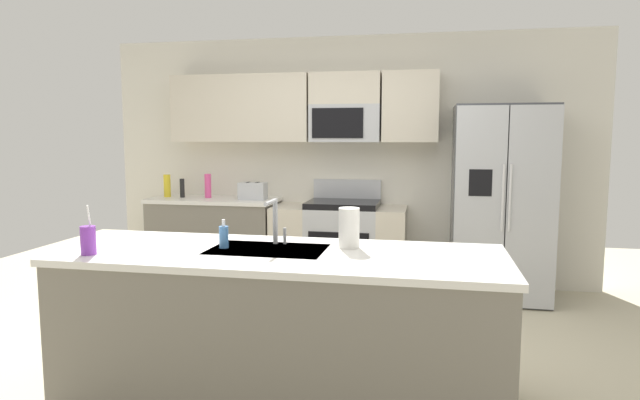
{
  "coord_description": "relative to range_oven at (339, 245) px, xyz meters",
  "views": [
    {
      "loc": [
        0.87,
        -3.68,
        1.56
      ],
      "look_at": [
        0.01,
        0.6,
        1.05
      ],
      "focal_mm": 30.68,
      "sensor_mm": 36.0,
      "label": 1
    }
  ],
  "objects": [
    {
      "name": "ground_plane",
      "position": [
        0.02,
        -1.8,
        -0.44
      ],
      "size": [
        9.0,
        9.0,
        0.0
      ],
      "primitive_type": "plane",
      "color": "beige",
      "rests_on": "ground"
    },
    {
      "name": "kitchen_wall_unit",
      "position": [
        -0.12,
        0.28,
        1.03
      ],
      "size": [
        5.2,
        0.43,
        2.6
      ],
      "color": "silver",
      "rests_on": "ground"
    },
    {
      "name": "back_counter",
      "position": [
        -1.37,
        -0.0,
        0.01
      ],
      "size": [
        1.36,
        0.63,
        0.9
      ],
      "color": "slate",
      "rests_on": "ground"
    },
    {
      "name": "range_oven",
      "position": [
        0.0,
        0.0,
        0.0
      ],
      "size": [
        1.36,
        0.61,
        1.1
      ],
      "color": "#B7BABF",
      "rests_on": "ground"
    },
    {
      "name": "refrigerator",
      "position": [
        1.57,
        -0.07,
        0.48
      ],
      "size": [
        0.9,
        0.76,
        1.85
      ],
      "color": "#4C4F54",
      "rests_on": "ground"
    },
    {
      "name": "island_counter",
      "position": [
        0.07,
        -2.49,
        0.01
      ],
      "size": [
        2.55,
        0.94,
        0.9
      ],
      "color": "slate",
      "rests_on": "ground"
    },
    {
      "name": "toaster",
      "position": [
        -0.91,
        -0.05,
        0.55
      ],
      "size": [
        0.28,
        0.16,
        0.18
      ],
      "color": "#B7BABF",
      "rests_on": "back_counter"
    },
    {
      "name": "pepper_mill",
      "position": [
        -1.73,
        -0.0,
        0.56
      ],
      "size": [
        0.05,
        0.05,
        0.2
      ],
      "primitive_type": "cylinder",
      "color": "black",
      "rests_on": "back_counter"
    },
    {
      "name": "bottle_yellow",
      "position": [
        -1.91,
        0.01,
        0.58
      ],
      "size": [
        0.08,
        0.08,
        0.24
      ],
      "primitive_type": "cylinder",
      "color": "yellow",
      "rests_on": "back_counter"
    },
    {
      "name": "bottle_pink",
      "position": [
        -1.44,
        0.02,
        0.58
      ],
      "size": [
        0.07,
        0.07,
        0.26
      ],
      "primitive_type": "cylinder",
      "color": "#EA4C93",
      "rests_on": "back_counter"
    },
    {
      "name": "sink_faucet",
      "position": [
        -0.03,
        -2.3,
        0.62
      ],
      "size": [
        0.08,
        0.21,
        0.28
      ],
      "color": "#B7BABF",
      "rests_on": "island_counter"
    },
    {
      "name": "drink_cup_purple",
      "position": [
        -0.97,
        -2.78,
        0.54
      ],
      "size": [
        0.08,
        0.08,
        0.28
      ],
      "color": "purple",
      "rests_on": "island_counter"
    },
    {
      "name": "soap_dispenser",
      "position": [
        -0.3,
        -2.46,
        0.53
      ],
      "size": [
        0.06,
        0.06,
        0.17
      ],
      "color": "#4C8CD8",
      "rests_on": "island_counter"
    },
    {
      "name": "paper_towel_roll",
      "position": [
        0.43,
        -2.31,
        0.58
      ],
      "size": [
        0.12,
        0.12,
        0.24
      ],
      "primitive_type": "cylinder",
      "color": "white",
      "rests_on": "island_counter"
    }
  ]
}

